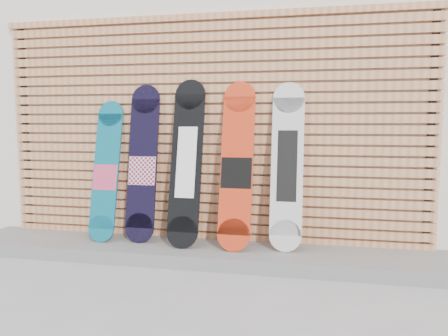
{
  "coord_description": "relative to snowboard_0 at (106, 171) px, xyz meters",
  "views": [
    {
      "loc": [
        0.86,
        -3.17,
        1.28
      ],
      "look_at": [
        0.05,
        0.75,
        0.85
      ],
      "focal_mm": 35.0,
      "sensor_mm": 36.0,
      "label": 1
    }
  ],
  "objects": [
    {
      "name": "building",
      "position": [
        1.64,
        2.73,
        1.01
      ],
      "size": [
        12.0,
        5.0,
        3.6
      ],
      "primitive_type": "cube",
      "color": "silver",
      "rests_on": "ground"
    },
    {
      "name": "snowboard_3",
      "position": [
        1.31,
        -0.02,
        0.08
      ],
      "size": [
        0.3,
        0.4,
        1.54
      ],
      "color": "red",
      "rests_on": "concrete_step"
    },
    {
      "name": "concrete_step",
      "position": [
        0.99,
        -0.09,
        -0.73
      ],
      "size": [
        4.6,
        0.7,
        0.12
      ],
      "primitive_type": "cube",
      "color": "slate",
      "rests_on": "ground"
    },
    {
      "name": "snowboard_0",
      "position": [
        0.0,
        0.0,
        0.0
      ],
      "size": [
        0.26,
        0.35,
        1.36
      ],
      "color": "#0C617A",
      "rests_on": "concrete_step"
    },
    {
      "name": "snowboard_1",
      "position": [
        0.37,
        0.03,
        0.08
      ],
      "size": [
        0.29,
        0.3,
        1.52
      ],
      "color": "black",
      "rests_on": "concrete_step"
    },
    {
      "name": "snowboard_4",
      "position": [
        1.76,
        0.02,
        0.09
      ],
      "size": [
        0.29,
        0.31,
        1.52
      ],
      "color": "silver",
      "rests_on": "concrete_step"
    },
    {
      "name": "slat_wall",
      "position": [
        0.99,
        0.21,
        0.42
      ],
      "size": [
        4.26,
        0.08,
        2.29
      ],
      "color": "#C47E51",
      "rests_on": "ground"
    },
    {
      "name": "snowboard_2",
      "position": [
        0.83,
        -0.02,
        0.11
      ],
      "size": [
        0.3,
        0.4,
        1.56
      ],
      "color": "black",
      "rests_on": "concrete_step"
    },
    {
      "name": "ground",
      "position": [
        1.14,
        -0.77,
        -0.79
      ],
      "size": [
        80.0,
        80.0,
        0.0
      ],
      "primitive_type": "plane",
      "color": "#9B9B9D",
      "rests_on": "ground"
    }
  ]
}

